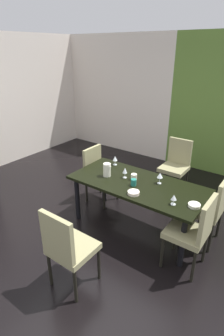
% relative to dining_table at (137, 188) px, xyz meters
% --- Properties ---
extents(ground_plane, '(5.98, 6.34, 0.02)m').
position_rel_dining_table_xyz_m(ground_plane, '(-0.69, -0.53, -0.66)').
color(ground_plane, black).
extents(back_panel_interior, '(2.95, 0.10, 2.72)m').
position_rel_dining_table_xyz_m(back_panel_interior, '(-2.21, 2.59, 0.71)').
color(back_panel_interior, beige).
rests_on(back_panel_interior, ground_plane).
extents(dining_table, '(1.87, 0.86, 0.74)m').
position_rel_dining_table_xyz_m(dining_table, '(0.00, 0.00, 0.00)').
color(dining_table, black).
rests_on(dining_table, ground_plane).
extents(chair_head_near, '(0.44, 0.44, 1.00)m').
position_rel_dining_table_xyz_m(chair_head_near, '(-0.02, -1.34, -0.09)').
color(chair_head_near, '#928D61').
rests_on(chair_head_near, ground_plane).
extents(chair_head_far, '(0.44, 0.45, 0.97)m').
position_rel_dining_table_xyz_m(chair_head_far, '(0.00, 1.33, -0.10)').
color(chair_head_far, '#928D61').
rests_on(chair_head_far, ground_plane).
extents(chair_right_far, '(0.44, 0.44, 0.97)m').
position_rel_dining_table_xyz_m(chair_right_far, '(0.93, 0.29, -0.10)').
color(chair_right_far, '#928D61').
rests_on(chair_right_far, ground_plane).
extents(chair_left_far, '(0.45, 0.44, 0.93)m').
position_rel_dining_table_xyz_m(chair_left_far, '(-0.93, 0.29, -0.11)').
color(chair_left_far, '#928D61').
rests_on(chair_left_far, ground_plane).
extents(chair_right_near, '(0.44, 0.44, 0.98)m').
position_rel_dining_table_xyz_m(chair_right_near, '(0.93, -0.29, -0.10)').
color(chair_right_near, '#928D61').
rests_on(chair_right_near, ground_plane).
extents(wine_glass_east, '(0.08, 0.08, 0.15)m').
position_rel_dining_table_xyz_m(wine_glass_east, '(0.25, 0.16, 0.20)').
color(wine_glass_east, silver).
rests_on(wine_glass_east, dining_table).
extents(wine_glass_near_window, '(0.07, 0.07, 0.15)m').
position_rel_dining_table_xyz_m(wine_glass_near_window, '(-0.22, 0.02, 0.19)').
color(wine_glass_near_window, silver).
rests_on(wine_glass_near_window, dining_table).
extents(wine_glass_south, '(0.07, 0.07, 0.13)m').
position_rel_dining_table_xyz_m(wine_glass_south, '(0.63, -0.22, 0.18)').
color(wine_glass_south, silver).
rests_on(wine_glass_south, dining_table).
extents(wine_glass_right, '(0.07, 0.07, 0.15)m').
position_rel_dining_table_xyz_m(wine_glass_right, '(-0.60, 0.31, 0.19)').
color(wine_glass_right, silver).
rests_on(wine_glass_right, dining_table).
extents(serving_bowl_west, '(0.15, 0.15, 0.04)m').
position_rel_dining_table_xyz_m(serving_bowl_west, '(0.12, -0.30, 0.11)').
color(serving_bowl_west, '#F6E5CB').
rests_on(serving_bowl_west, dining_table).
extents(serving_bowl_center, '(0.14, 0.14, 0.04)m').
position_rel_dining_table_xyz_m(serving_bowl_center, '(0.84, -0.12, 0.10)').
color(serving_bowl_center, white).
rests_on(serving_bowl_center, dining_table).
extents(cup_near_shelf, '(0.08, 0.08, 0.09)m').
position_rel_dining_table_xyz_m(cup_near_shelf, '(0.00, -0.10, 0.13)').
color(cup_near_shelf, '#217566').
rests_on(cup_near_shelf, dining_table).
extents(cup_left, '(0.08, 0.08, 0.09)m').
position_rel_dining_table_xyz_m(cup_left, '(-0.08, 0.05, 0.13)').
color(cup_left, '#F3EACD').
rests_on(cup_left, dining_table).
extents(pitcher_rear, '(0.12, 0.11, 0.20)m').
position_rel_dining_table_xyz_m(pitcher_rear, '(-0.46, -0.08, 0.18)').
color(pitcher_rear, silver).
rests_on(pitcher_rear, dining_table).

